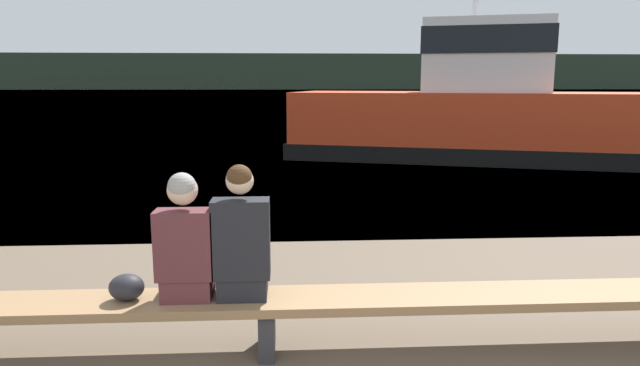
{
  "coord_description": "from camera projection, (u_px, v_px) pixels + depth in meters",
  "views": [
    {
      "loc": [
        -0.12,
        -1.47,
        2.08
      ],
      "look_at": [
        0.3,
        5.69,
        0.8
      ],
      "focal_mm": 32.0,
      "sensor_mm": 36.0,
      "label": 1
    }
  ],
  "objects": [
    {
      "name": "bench_main",
      "position": [
        267.0,
        306.0,
        4.39
      ],
      "size": [
        8.49,
        0.51,
        0.45
      ],
      "color": "#8E6B47",
      "rests_on": "ground"
    },
    {
      "name": "shopping_bag",
      "position": [
        127.0,
        287.0,
        4.3
      ],
      "size": [
        0.26,
        0.22,
        0.2
      ],
      "color": "#232328",
      "rests_on": "bench_main"
    },
    {
      "name": "water_surface",
      "position": [
        287.0,
        91.0,
        125.43
      ],
      "size": [
        240.0,
        240.0,
        0.0
      ],
      "primitive_type": "plane",
      "color": "#5684A3",
      "rests_on": "ground"
    },
    {
      "name": "tugboat_red",
      "position": [
        469.0,
        116.0,
        15.37
      ],
      "size": [
        9.86,
        5.82,
        5.7
      ],
      "rotation": [
        0.0,
        0.0,
        1.26
      ],
      "color": "red",
      "rests_on": "water_surface"
    },
    {
      "name": "person_right",
      "position": [
        241.0,
        241.0,
        4.29
      ],
      "size": [
        0.43,
        0.38,
        1.04
      ],
      "color": "black",
      "rests_on": "bench_main"
    },
    {
      "name": "person_left",
      "position": [
        185.0,
        243.0,
        4.26
      ],
      "size": [
        0.43,
        0.39,
        0.98
      ],
      "color": "#56282D",
      "rests_on": "bench_main"
    },
    {
      "name": "far_shoreline",
      "position": [
        287.0,
        72.0,
        151.73
      ],
      "size": [
        600.0,
        12.0,
        9.12
      ],
      "primitive_type": "cube",
      "color": "#2D3D2D",
      "rests_on": "ground"
    }
  ]
}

